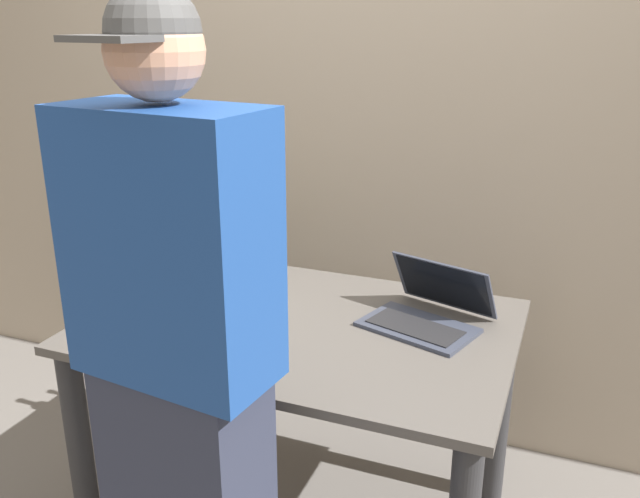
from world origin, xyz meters
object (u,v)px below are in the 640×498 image
Objects in this scene: laptop at (428,310)px; beer_bottle_amber at (237,238)px; beer_bottle_brown at (200,247)px; person_figure at (181,391)px; beer_bottle_green at (237,250)px; coffee_mug at (242,300)px.

beer_bottle_amber is (-0.79, 0.22, 0.08)m from laptop.
beer_bottle_brown is 1.01m from person_figure.
beer_bottle_green reaches higher than beer_bottle_brown.
laptop is 0.89m from beer_bottle_brown.
beer_bottle_amber is at bearing 119.81° from coffee_mug.
beer_bottle_green is at bearing -1.33° from beer_bottle_brown.
person_figure is (0.33, -0.88, -0.01)m from beer_bottle_green.
beer_bottle_green is (-0.72, 0.11, 0.07)m from laptop.
coffee_mug is (-0.58, -0.14, -0.00)m from laptop.
beer_bottle_brown reaches higher than coffee_mug.
laptop is 0.59m from coffee_mug.
beer_bottle_green is 2.73× the size of coffee_mug.
person_figure reaches higher than laptop.
person_figure is (-0.39, -0.78, 0.06)m from laptop.
beer_bottle_amber reaches higher than laptop.
coffee_mug is at bearing -60.19° from beer_bottle_amber.
beer_bottle_brown is at bearing 118.86° from person_figure.
beer_bottle_brown is (-0.88, 0.11, 0.06)m from laptop.
beer_bottle_brown is 2.60× the size of coffee_mug.
beer_bottle_amber is 2.77× the size of coffee_mug.
person_figure is 15.66× the size of coffee_mug.
beer_bottle_amber is 0.43m from coffee_mug.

